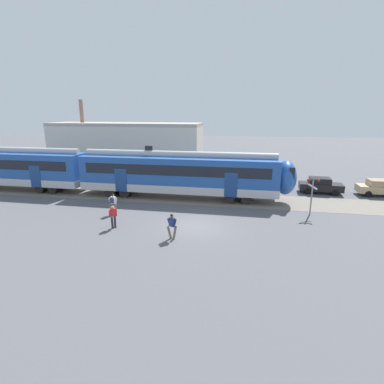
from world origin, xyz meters
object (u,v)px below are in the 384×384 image
at_px(commuter_train, 92,170).
at_px(pedestrian_white, 113,202).
at_px(crossing_signal, 312,190).
at_px(pedestrian_red, 113,215).
at_px(parked_car_black, 321,185).
at_px(pedestrian_navy, 172,225).
at_px(parked_car_tan, 380,188).

bearing_deg(commuter_train, pedestrian_white, -50.39).
bearing_deg(commuter_train, crossing_signal, -8.39).
xyz_separation_m(commuter_train, pedestrian_white, (4.66, -5.63, -1.26)).
bearing_deg(pedestrian_red, parked_car_black, 37.48).
bearing_deg(commuter_train, pedestrian_navy, -42.15).
bearing_deg(pedestrian_white, pedestrian_navy, -33.23).
relative_size(pedestrian_red, pedestrian_navy, 1.00).
bearing_deg(pedestrian_white, commuter_train, 129.61).
xyz_separation_m(pedestrian_white, pedestrian_navy, (5.65, -3.70, -0.03)).
xyz_separation_m(commuter_train, pedestrian_red, (5.91, -8.30, -1.29)).
xyz_separation_m(commuter_train, crossing_signal, (19.73, -2.91, -0.24)).
height_order(pedestrian_white, parked_car_tan, pedestrian_white).
relative_size(pedestrian_white, crossing_signal, 0.56).
bearing_deg(pedestrian_white, parked_car_tan, 23.12).
bearing_deg(pedestrian_navy, pedestrian_red, 166.75).
height_order(pedestrian_red, pedestrian_navy, same).
height_order(pedestrian_navy, parked_car_tan, pedestrian_navy).
bearing_deg(pedestrian_red, pedestrian_white, 115.08).
relative_size(parked_car_black, crossing_signal, 1.36).
distance_m(commuter_train, pedestrian_white, 7.42).
xyz_separation_m(pedestrian_navy, crossing_signal, (9.42, 6.42, 1.05)).
relative_size(pedestrian_white, pedestrian_red, 1.00).
distance_m(pedestrian_white, parked_car_black, 19.74).
relative_size(commuter_train, pedestrian_red, 22.83).
xyz_separation_m(commuter_train, parked_car_black, (21.91, 3.97, -1.47)).
bearing_deg(parked_car_black, commuter_train, -169.72).
bearing_deg(pedestrian_navy, pedestrian_white, 146.77).
distance_m(pedestrian_red, parked_car_black, 20.16).
bearing_deg(crossing_signal, commuter_train, 171.61).
bearing_deg(parked_car_tan, crossing_signal, -137.34).
height_order(parked_car_black, parked_car_tan, same).
distance_m(pedestrian_white, pedestrian_red, 2.94).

